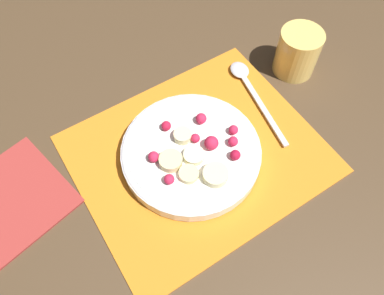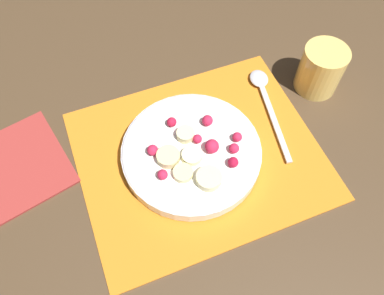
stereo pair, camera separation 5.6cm
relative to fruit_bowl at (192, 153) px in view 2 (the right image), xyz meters
name	(u,v)px [view 2 (the right image)]	position (x,y,z in m)	size (l,w,h in m)	color
ground_plane	(199,155)	(0.01, 0.00, -0.02)	(3.00, 3.00, 0.00)	#4C3823
placemat	(199,154)	(0.01, 0.00, -0.02)	(0.37, 0.31, 0.01)	orange
fruit_bowl	(192,153)	(0.00, 0.00, 0.00)	(0.21, 0.21, 0.05)	white
spoon	(264,93)	(0.16, 0.07, -0.01)	(0.06, 0.19, 0.01)	silver
drinking_glass	(321,69)	(0.26, 0.06, 0.02)	(0.07, 0.07, 0.08)	#F4CC66
napkin	(12,168)	(-0.27, 0.09, -0.02)	(0.19, 0.19, 0.01)	#A3332D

